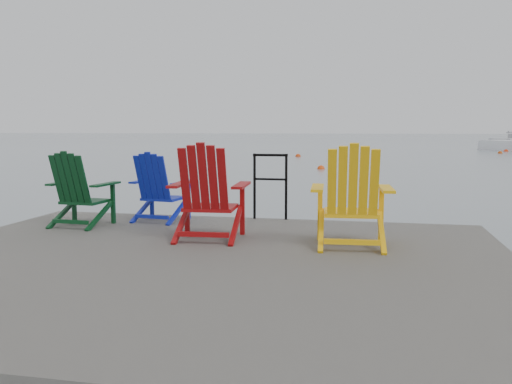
% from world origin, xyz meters
% --- Properties ---
extents(ground, '(400.00, 400.00, 0.00)m').
position_xyz_m(ground, '(0.00, 0.00, 0.00)').
color(ground, slate).
rests_on(ground, ground).
extents(dock, '(6.00, 5.00, 1.40)m').
position_xyz_m(dock, '(0.00, 0.00, 0.35)').
color(dock, '#292624').
rests_on(dock, ground).
extents(handrail, '(0.48, 0.04, 0.90)m').
position_xyz_m(handrail, '(0.25, 2.45, 1.04)').
color(handrail, black).
rests_on(handrail, dock).
extents(chair_green, '(0.78, 0.73, 0.94)m').
position_xyz_m(chair_green, '(-2.02, 1.41, 0.97)').
color(chair_green, '#0A3718').
rests_on(chair_green, dock).
extents(chair_blue, '(0.79, 0.74, 0.91)m').
position_xyz_m(chair_blue, '(-1.18, 1.98, 0.96)').
color(chair_blue, '#101FAB').
rests_on(chair_blue, dock).
extents(chair_red, '(0.88, 0.82, 1.06)m').
position_xyz_m(chair_red, '(-0.18, 0.93, 1.03)').
color(chair_red, maroon).
rests_on(chair_red, dock).
extents(chair_yellow, '(0.88, 0.83, 1.06)m').
position_xyz_m(chair_yellow, '(1.40, 0.86, 1.03)').
color(chair_yellow, yellow).
rests_on(chair_yellow, dock).
extents(buoy_a, '(0.33, 0.33, 0.33)m').
position_xyz_m(buoy_a, '(-0.43, 18.73, 0.00)').
color(buoy_a, '#ED460D').
rests_on(buoy_a, ground).
extents(buoy_b, '(0.35, 0.35, 0.35)m').
position_xyz_m(buoy_b, '(-2.75, 29.11, 0.00)').
color(buoy_b, red).
rests_on(buoy_b, ground).
extents(buoy_c, '(0.32, 0.32, 0.32)m').
position_xyz_m(buoy_c, '(10.79, 36.51, 0.00)').
color(buoy_c, '#BE420B').
rests_on(buoy_c, ground).
extents(buoy_d, '(0.35, 0.35, 0.35)m').
position_xyz_m(buoy_d, '(11.99, 40.00, 0.00)').
color(buoy_d, red).
rests_on(buoy_d, ground).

